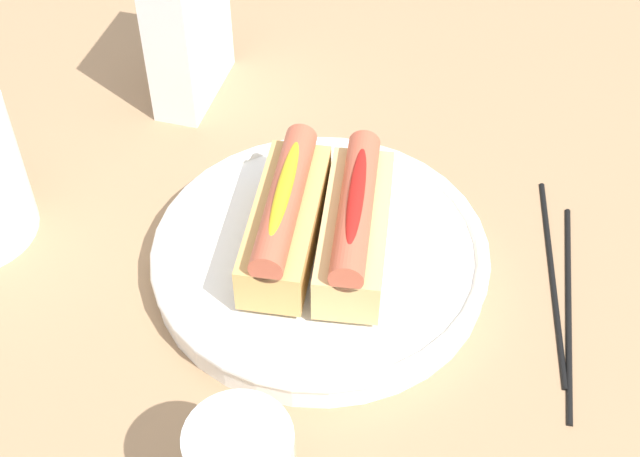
{
  "coord_description": "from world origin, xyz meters",
  "views": [
    {
      "loc": [
        -0.49,
        -0.06,
        0.57
      ],
      "look_at": [
        -0.0,
        0.02,
        0.05
      ],
      "focal_mm": 51.6,
      "sensor_mm": 36.0,
      "label": 1
    }
  ],
  "objects_px": {
    "hotdog_back": "(285,218)",
    "napkin_box": "(188,27)",
    "chopstick_near": "(553,275)",
    "hotdog_front": "(355,225)",
    "serving_bowl": "(320,257)",
    "chopstick_far": "(569,305)"
  },
  "relations": [
    {
      "from": "hotdog_back",
      "to": "napkin_box",
      "type": "height_order",
      "value": "napkin_box"
    },
    {
      "from": "chopstick_near",
      "to": "hotdog_front",
      "type": "bearing_deg",
      "value": 93.32
    },
    {
      "from": "serving_bowl",
      "to": "napkin_box",
      "type": "xyz_separation_m",
      "value": [
        0.22,
        0.16,
        0.06
      ]
    },
    {
      "from": "hotdog_back",
      "to": "chopstick_near",
      "type": "distance_m",
      "value": 0.22
    },
    {
      "from": "napkin_box",
      "to": "chopstick_far",
      "type": "relative_size",
      "value": 0.68
    },
    {
      "from": "hotdog_front",
      "to": "hotdog_back",
      "type": "bearing_deg",
      "value": 90.47
    },
    {
      "from": "hotdog_front",
      "to": "hotdog_back",
      "type": "height_order",
      "value": "same"
    },
    {
      "from": "hotdog_front",
      "to": "napkin_box",
      "type": "relative_size",
      "value": 1.01
    },
    {
      "from": "chopstick_near",
      "to": "chopstick_far",
      "type": "xyz_separation_m",
      "value": [
        -0.03,
        -0.01,
        0.0
      ]
    },
    {
      "from": "serving_bowl",
      "to": "chopstick_far",
      "type": "xyz_separation_m",
      "value": [
        -0.01,
        -0.2,
        -0.01
      ]
    },
    {
      "from": "serving_bowl",
      "to": "napkin_box",
      "type": "bearing_deg",
      "value": 36.2
    },
    {
      "from": "serving_bowl",
      "to": "hotdog_back",
      "type": "relative_size",
      "value": 1.82
    },
    {
      "from": "hotdog_back",
      "to": "chopstick_far",
      "type": "relative_size",
      "value": 0.68
    },
    {
      "from": "napkin_box",
      "to": "chopstick_near",
      "type": "xyz_separation_m",
      "value": [
        -0.2,
        -0.35,
        -0.07
      ]
    },
    {
      "from": "serving_bowl",
      "to": "chopstick_near",
      "type": "height_order",
      "value": "serving_bowl"
    },
    {
      "from": "napkin_box",
      "to": "hotdog_front",
      "type": "bearing_deg",
      "value": -132.58
    },
    {
      "from": "hotdog_front",
      "to": "chopstick_near",
      "type": "height_order",
      "value": "hotdog_front"
    },
    {
      "from": "serving_bowl",
      "to": "hotdog_front",
      "type": "bearing_deg",
      "value": -89.53
    },
    {
      "from": "serving_bowl",
      "to": "chopstick_far",
      "type": "height_order",
      "value": "serving_bowl"
    },
    {
      "from": "hotdog_back",
      "to": "chopstick_near",
      "type": "xyz_separation_m",
      "value": [
        0.02,
        -0.22,
        -0.05
      ]
    },
    {
      "from": "hotdog_front",
      "to": "chopstick_far",
      "type": "distance_m",
      "value": 0.18
    },
    {
      "from": "serving_bowl",
      "to": "chopstick_far",
      "type": "relative_size",
      "value": 1.25
    }
  ]
}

